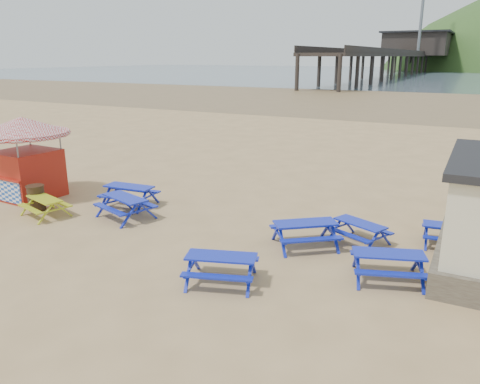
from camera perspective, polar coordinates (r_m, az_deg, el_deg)
The scene contains 14 objects.
ground at distance 15.95m, azimuth -2.66°, elevation -4.77°, with size 400.00×400.00×0.00m, color tan.
wet_sand at distance 68.53m, azimuth 21.30°, elevation 10.36°, with size 400.00×400.00×0.00m, color olive.
sea at distance 183.12m, azimuth 25.63°, elevation 12.89°, with size 400.00×400.00×0.00m, color #4C5F6C.
picnic_table_blue_a at distance 18.98m, azimuth -13.31°, elevation -0.44°, with size 2.06×1.72×0.81m.
picnic_table_blue_b at distance 15.29m, azimuth 14.35°, elevation -4.83°, with size 2.05×1.89×0.69m.
picnic_table_blue_c at distance 15.97m, azimuth 24.28°, elevation -4.90°, with size 1.82×1.54×0.69m.
picnic_table_blue_d at distance 17.57m, azimuth -13.77°, elevation -1.83°, with size 2.30×2.06×0.81m.
picnic_table_blue_e at distance 12.33m, azimuth -2.30°, elevation -9.37°, with size 2.19×1.96×0.76m.
picnic_table_blue_f at distance 14.68m, azimuth 7.93°, elevation -5.13°, with size 2.46×2.39×0.80m.
picnic_table_yellow at distance 18.74m, azimuth -22.65°, elevation -1.69°, with size 1.96×1.74×0.69m.
ice_cream_kiosk at distance 21.17m, azimuth -24.81°, elevation 4.97°, with size 3.96×3.96×3.37m.
litter_bin at distance 19.54m, azimuth -23.59°, elevation -0.63°, with size 0.67×0.67×0.98m.
pier at distance 192.80m, azimuth 20.45°, elevation 15.16°, with size 24.00×220.00×39.29m.
picnic_table_blue_g at distance 13.06m, azimuth 17.56°, elevation -8.64°, with size 2.22×1.99×0.77m.
Camera 1 is at (7.48, -12.88, 5.70)m, focal length 35.00 mm.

